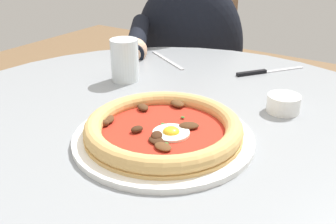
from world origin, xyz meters
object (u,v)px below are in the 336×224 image
(pizza_on_plate, at_px, (163,131))
(ramekin_capers, at_px, (284,103))
(cafe_chair_diner, at_px, (190,80))
(dining_table, at_px, (165,188))
(water_glass, at_px, (125,63))
(fork_utensil, at_px, (167,60))
(diner_person, at_px, (187,100))
(steak_knife, at_px, (261,72))

(pizza_on_plate, relative_size, ramekin_capers, 4.79)
(pizza_on_plate, bearing_deg, cafe_chair_diner, -62.57)
(dining_table, xyz_separation_m, water_glass, (0.21, -0.14, 0.19))
(pizza_on_plate, relative_size, fork_utensil, 1.95)
(water_glass, bearing_deg, fork_utensil, -89.70)
(pizza_on_plate, distance_m, water_glass, 0.31)
(fork_utensil, distance_m, diner_person, 0.42)
(dining_table, distance_m, water_glass, 0.31)
(diner_person, relative_size, cafe_chair_diner, 1.27)
(water_glass, distance_m, steak_knife, 0.34)
(dining_table, relative_size, water_glass, 10.47)
(water_glass, distance_m, cafe_chair_diner, 0.70)
(dining_table, distance_m, diner_person, 0.71)
(pizza_on_plate, relative_size, cafe_chair_diner, 0.35)
(ramekin_capers, bearing_deg, cafe_chair_diner, -46.59)
(steak_knife, bearing_deg, ramekin_capers, 122.09)
(steak_knife, distance_m, cafe_chair_diner, 0.63)
(diner_person, bearing_deg, pizza_on_plate, 117.61)
(dining_table, distance_m, cafe_chair_diner, 0.85)
(dining_table, bearing_deg, steak_knife, -96.84)
(water_glass, distance_m, fork_utensil, 0.19)
(diner_person, distance_m, cafe_chair_diner, 0.14)
(cafe_chair_diner, bearing_deg, ramekin_capers, 133.41)
(water_glass, relative_size, diner_person, 0.09)
(pizza_on_plate, relative_size, steak_knife, 1.91)
(cafe_chair_diner, bearing_deg, dining_table, 117.16)
(steak_knife, height_order, cafe_chair_diner, cafe_chair_diner)
(ramekin_capers, bearing_deg, fork_utensil, -21.60)
(pizza_on_plate, xyz_separation_m, diner_person, (0.36, -0.68, -0.28))
(dining_table, height_order, water_glass, water_glass)
(steak_knife, bearing_deg, cafe_chair_diner, -42.22)
(pizza_on_plate, height_order, fork_utensil, pizza_on_plate)
(water_glass, height_order, steak_knife, water_glass)
(pizza_on_plate, bearing_deg, diner_person, -62.39)
(ramekin_capers, bearing_deg, pizza_on_plate, 59.84)
(water_glass, bearing_deg, pizza_on_plate, 141.22)
(pizza_on_plate, distance_m, diner_person, 0.82)
(dining_table, xyz_separation_m, cafe_chair_diner, (0.39, -0.75, -0.08))
(water_glass, relative_size, fork_utensil, 0.63)
(dining_table, xyz_separation_m, diner_person, (0.32, -0.63, -0.11))
(dining_table, bearing_deg, pizza_on_plate, 121.03)
(pizza_on_plate, distance_m, steak_knife, 0.42)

